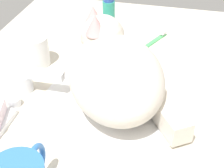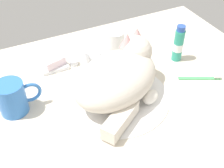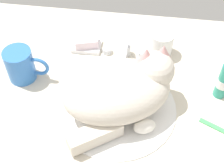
{
  "view_description": "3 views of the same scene",
  "coord_description": "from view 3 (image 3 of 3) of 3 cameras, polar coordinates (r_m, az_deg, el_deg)",
  "views": [
    {
      "loc": [
        -54.53,
        -12.13,
        45.69
      ],
      "look_at": [
        -1.23,
        0.56,
        5.98
      ],
      "focal_mm": 53.59,
      "sensor_mm": 36.0,
      "label": 1
    },
    {
      "loc": [
        -29.04,
        -57.6,
        61.18
      ],
      "look_at": [
        -0.68,
        1.16,
        4.71
      ],
      "focal_mm": 47.19,
      "sensor_mm": 36.0,
      "label": 2
    },
    {
      "loc": [
        5.75,
        -52.03,
        71.54
      ],
      "look_at": [
        -1.51,
        2.47,
        6.86
      ],
      "focal_mm": 52.38,
      "sensor_mm": 36.0,
      "label": 3
    }
  ],
  "objects": [
    {
      "name": "cat",
      "position": [
        0.83,
        1.75,
        -0.92
      ],
      "size": [
        33.07,
        30.54,
        16.45
      ],
      "color": "beige",
      "rests_on": "sink_basin"
    },
    {
      "name": "faucet",
      "position": [
        0.99,
        2.17,
        5.77
      ],
      "size": [
        13.94,
        11.21,
        6.01
      ],
      "color": "silver",
      "rests_on": "ground_plane"
    },
    {
      "name": "coffee_mug",
      "position": [
        0.96,
        -15.58,
        3.21
      ],
      "size": [
        12.43,
        7.97,
        9.85
      ],
      "color": "#3372C6",
      "rests_on": "ground_plane"
    },
    {
      "name": "soap_bar",
      "position": [
        1.03,
        -4.51,
        7.42
      ],
      "size": [
        8.1,
        6.25,
        2.76
      ],
      "primitive_type": "cube",
      "rotation": [
        0.0,
        0.0,
        0.27
      ],
      "color": "silver",
      "rests_on": "soap_dish"
    },
    {
      "name": "ground_plane",
      "position": [
        0.9,
        0.75,
        -4.74
      ],
      "size": [
        110.0,
        82.5,
        3.0
      ],
      "primitive_type": "cube",
      "color": "beige"
    },
    {
      "name": "rinse_cup",
      "position": [
        1.01,
        8.65,
        6.98
      ],
      "size": [
        6.87,
        6.87,
        7.53
      ],
      "color": "white",
      "rests_on": "ground_plane"
    },
    {
      "name": "soap_dish",
      "position": [
        1.04,
        -4.44,
        6.61
      ],
      "size": [
        9.0,
        6.4,
        1.2
      ],
      "primitive_type": "cube",
      "color": "white",
      "rests_on": "ground_plane"
    },
    {
      "name": "toothpaste_bottle",
      "position": [
        0.92,
        19.0,
        0.66
      ],
      "size": [
        3.42,
        3.42,
        13.23
      ],
      "color": "teal",
      "rests_on": "ground_plane"
    },
    {
      "name": "sink_basin",
      "position": [
        0.88,
        0.76,
        -4.04
      ],
      "size": [
        32.29,
        32.29,
        0.72
      ],
      "primitive_type": "cylinder",
      "color": "white",
      "rests_on": "ground_plane"
    }
  ]
}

